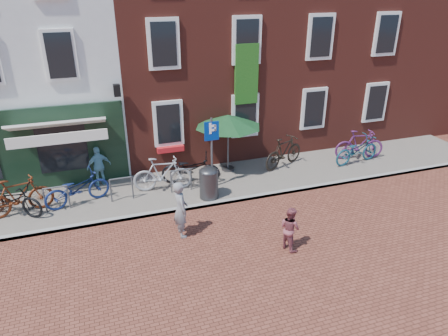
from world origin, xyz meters
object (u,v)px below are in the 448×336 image
object	(u,v)px
parking_sign	(212,142)
bicycle_0	(12,199)
cafe_person	(99,166)
bicycle_6	(357,150)
boy	(290,228)
bicycle_7	(360,144)
bicycle_3	(163,174)
bicycle_4	(191,169)
litter_bin	(209,181)
woman	(181,209)
bicycle_1	(19,196)
bicycle_5	(284,152)
parasol	(228,119)
bicycle_2	(77,189)

from	to	relation	value
parking_sign	bicycle_0	bearing A→B (deg)	178.16
cafe_person	bicycle_6	size ratio (longest dim) A/B	0.69
boy	bicycle_7	size ratio (longest dim) A/B	0.63
cafe_person	boy	bearing A→B (deg)	116.63
boy	bicycle_0	size ratio (longest dim) A/B	0.61
bicycle_3	bicycle_6	bearing A→B (deg)	-81.76
bicycle_4	litter_bin	bearing A→B (deg)	-150.38
litter_bin	parking_sign	size ratio (longest dim) A/B	0.46
woman	bicycle_1	world-z (taller)	woman
cafe_person	bicycle_6	world-z (taller)	cafe_person
cafe_person	bicycle_5	world-z (taller)	cafe_person
parasol	bicycle_2	distance (m)	5.76
boy	bicycle_1	xyz separation A→B (m)	(-7.15, 4.18, 0.08)
parking_sign	boy	distance (m)	4.26
bicycle_6	bicycle_7	size ratio (longest dim) A/B	1.03
bicycle_1	bicycle_6	world-z (taller)	bicycle_1
parking_sign	litter_bin	bearing A→B (deg)	-115.73
parasol	bicycle_7	distance (m)	5.64
parasol	bicycle_0	world-z (taller)	parasol
cafe_person	bicycle_3	size ratio (longest dim) A/B	0.71
cafe_person	bicycle_7	distance (m)	10.16
cafe_person	bicycle_4	size ratio (longest dim) A/B	0.69
bicycle_7	bicycle_2	bearing A→B (deg)	103.67
parasol	cafe_person	distance (m)	4.90
bicycle_5	bicycle_3	bearing A→B (deg)	72.50
parasol	bicycle_1	bearing A→B (deg)	-171.96
cafe_person	parking_sign	bearing A→B (deg)	144.32
parasol	cafe_person	size ratio (longest dim) A/B	1.71
bicycle_2	bicycle_7	xyz separation A→B (m)	(10.89, 0.28, 0.06)
bicycle_3	bicycle_0	bearing A→B (deg)	101.24
bicycle_2	bicycle_5	distance (m)	7.66
bicycle_2	bicycle_5	world-z (taller)	bicycle_5
litter_bin	bicycle_7	bearing A→B (deg)	10.25
parking_sign	bicycle_1	distance (m)	6.27
litter_bin	parking_sign	bearing A→B (deg)	64.27
boy	bicycle_3	distance (m)	5.08
parasol	bicycle_4	world-z (taller)	parasol
boy	parking_sign	bearing A→B (deg)	-4.32
parking_sign	bicycle_0	world-z (taller)	parking_sign
parasol	bicycle_3	bearing A→B (deg)	-162.18
boy	bicycle_4	size ratio (longest dim) A/B	0.61
parasol	bicycle_0	distance (m)	7.59
woman	bicycle_7	world-z (taller)	woman
boy	cafe_person	xyz separation A→B (m)	(-4.68, 5.44, 0.19)
parasol	bicycle_0	xyz separation A→B (m)	(-7.37, -1.02, -1.51)
boy	bicycle_4	world-z (taller)	boy
litter_bin	boy	world-z (taller)	boy
bicycle_4	woman	bearing A→B (deg)	176.95
bicycle_2	bicycle_7	world-z (taller)	bicycle_7
boy	bicycle_1	distance (m)	8.29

